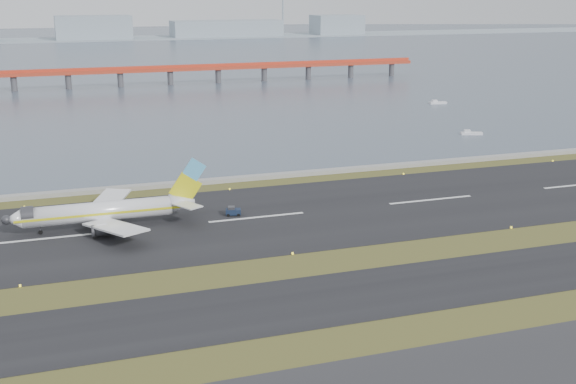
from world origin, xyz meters
The scene contains 11 objects.
ground centered at (0.00, 0.00, 0.00)m, with size 1000.00×1000.00×0.00m, color #414E1B.
taxiway_strip centered at (0.00, -12.00, 0.05)m, with size 1000.00×18.00×0.10m, color black.
runway_strip centered at (0.00, 30.00, 0.05)m, with size 1000.00×45.00×0.10m, color black.
seawall centered at (0.00, 60.00, 0.50)m, with size 1000.00×2.50×1.00m, color gray.
bay_water centered at (0.00, 460.00, 0.00)m, with size 1400.00×800.00×1.30m, color #455062.
red_pier centered at (20.00, 250.00, 7.28)m, with size 260.00×5.00×10.20m.
far_shoreline centered at (13.62, 620.00, 6.07)m, with size 1400.00×80.00×60.50m.
airliner centered at (-29.32, 33.00, 3.46)m, with size 38.52×32.89×12.80m.
pushback_tug centered at (-4.22, 32.92, 0.96)m, with size 3.42×2.47×1.97m.
workboat_near centered at (89.81, 92.54, 0.52)m, with size 7.11×4.23×1.65m.
workboat_far centered at (112.98, 153.91, 0.55)m, with size 7.30×2.93×1.73m.
Camera 1 is at (-38.67, -104.77, 44.62)m, focal length 45.00 mm.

